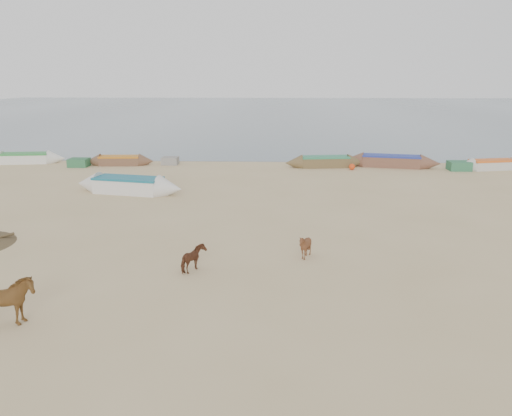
# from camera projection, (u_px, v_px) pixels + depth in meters

# --- Properties ---
(ground) EXTENTS (140.00, 140.00, 0.00)m
(ground) POSITION_uv_depth(u_px,v_px,m) (252.00, 263.00, 17.98)
(ground) COLOR tan
(ground) RESTS_ON ground
(sea) EXTENTS (160.00, 160.00, 0.00)m
(sea) POSITION_uv_depth(u_px,v_px,m) (272.00, 111.00, 97.18)
(sea) COLOR slate
(sea) RESTS_ON ground
(cow_adult) EXTENTS (1.84, 1.47, 1.42)m
(cow_adult) POSITION_uv_depth(u_px,v_px,m) (2.00, 304.00, 13.16)
(cow_adult) COLOR brown
(cow_adult) RESTS_ON ground
(calf_front) EXTENTS (1.10, 1.06, 0.95)m
(calf_front) POSITION_uv_depth(u_px,v_px,m) (305.00, 246.00, 18.32)
(calf_front) COLOR #56301B
(calf_front) RESTS_ON ground
(calf_right) EXTENTS (0.80, 0.93, 0.91)m
(calf_right) POSITION_uv_depth(u_px,v_px,m) (194.00, 259.00, 17.10)
(calf_right) COLOR #572F1C
(calf_right) RESTS_ON ground
(near_canoe) EXTENTS (6.72, 2.81, 0.92)m
(near_canoe) POSITION_uv_depth(u_px,v_px,m) (128.00, 185.00, 28.67)
(near_canoe) COLOR silver
(near_canoe) RESTS_ON ground
(waterline_canoes) EXTENTS (46.88, 3.54, 0.89)m
(waterline_canoes) POSITION_uv_depth(u_px,v_px,m) (215.00, 161.00, 37.35)
(waterline_canoes) COLOR brown
(waterline_canoes) RESTS_ON ground
(beach_clutter) EXTENTS (44.61, 2.89, 0.64)m
(beach_clutter) POSITION_uv_depth(u_px,v_px,m) (320.00, 163.00, 36.84)
(beach_clutter) COLOR #2D643E
(beach_clutter) RESTS_ON ground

